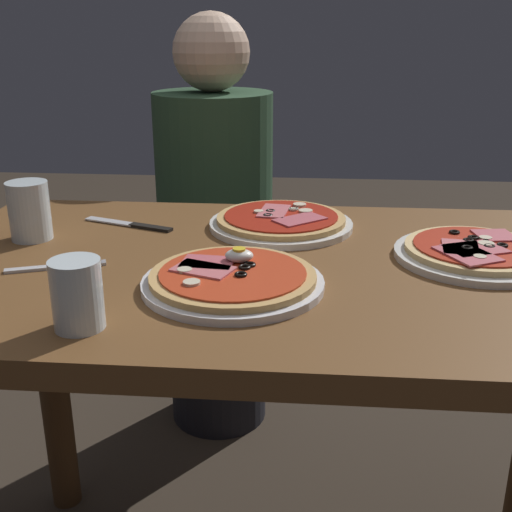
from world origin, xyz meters
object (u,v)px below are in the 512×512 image
at_px(pizza_across_right, 281,222).
at_px(knife, 134,225).
at_px(fork, 48,268).
at_px(dining_table, 285,335).
at_px(pizza_across_left, 475,252).
at_px(water_glass_far, 78,299).
at_px(water_glass_near, 30,215).
at_px(diner_person, 216,243).
at_px(pizza_foreground, 232,279).

height_order(pizza_across_right, knife, pizza_across_right).
relative_size(fork, knife, 0.81).
distance_m(dining_table, pizza_across_left, 0.35).
relative_size(pizza_across_left, pizza_across_right, 0.97).
relative_size(pizza_across_right, water_glass_far, 2.99).
relative_size(pizza_across_right, fork, 1.80).
relative_size(pizza_across_left, water_glass_near, 2.51).
distance_m(pizza_across_right, knife, 0.29).
relative_size(water_glass_near, diner_person, 0.09).
distance_m(water_glass_near, knife, 0.19).
xyz_separation_m(pizza_foreground, diner_person, (-0.15, 0.83, -0.23)).
distance_m(pizza_across_right, water_glass_far, 0.51).
height_order(dining_table, water_glass_far, water_glass_far).
height_order(dining_table, knife, knife).
xyz_separation_m(pizza_across_left, knife, (-0.62, 0.13, -0.01)).
distance_m(dining_table, pizza_across_right, 0.24).
distance_m(pizza_across_left, water_glass_far, 0.65).
xyz_separation_m(water_glass_near, water_glass_far, (0.21, -0.35, -0.01)).
distance_m(pizza_across_left, diner_person, 0.89).
bearing_deg(fork, dining_table, 9.40).
xyz_separation_m(water_glass_far, fork, (-0.12, 0.20, -0.04)).
bearing_deg(water_glass_near, pizza_across_right, 13.36).
xyz_separation_m(pizza_foreground, knife, (-0.23, 0.29, -0.01)).
xyz_separation_m(pizza_across_right, fork, (-0.36, -0.25, -0.01)).
xyz_separation_m(pizza_foreground, pizza_across_right, (0.06, 0.30, -0.00)).
distance_m(pizza_foreground, fork, 0.31).
height_order(pizza_foreground, fork, pizza_foreground).
relative_size(dining_table, water_glass_far, 13.42).
xyz_separation_m(pizza_across_left, water_glass_near, (-0.78, 0.04, 0.03)).
height_order(water_glass_far, diner_person, diner_person).
bearing_deg(pizza_across_right, knife, -176.61).
bearing_deg(water_glass_near, diner_person, 68.99).
relative_size(water_glass_near, knife, 0.56).
distance_m(pizza_across_right, fork, 0.44).
distance_m(dining_table, knife, 0.37).
bearing_deg(water_glass_far, diner_person, 88.19).
bearing_deg(water_glass_near, pizza_foreground, -26.54).
bearing_deg(knife, pizza_across_right, 3.39).
relative_size(pizza_across_left, diner_person, 0.23).
xyz_separation_m(water_glass_far, knife, (-0.05, 0.44, -0.04)).
distance_m(pizza_foreground, diner_person, 0.87).
distance_m(water_glass_near, fork, 0.18).
bearing_deg(pizza_foreground, pizza_across_right, 79.09).
bearing_deg(fork, water_glass_far, -58.11).
distance_m(water_glass_far, fork, 0.24).
bearing_deg(diner_person, fork, 78.76).
height_order(pizza_foreground, diner_person, diner_person).
bearing_deg(pizza_foreground, fork, 170.98).
height_order(pizza_across_right, water_glass_near, water_glass_near).
relative_size(pizza_across_left, water_glass_far, 2.89).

